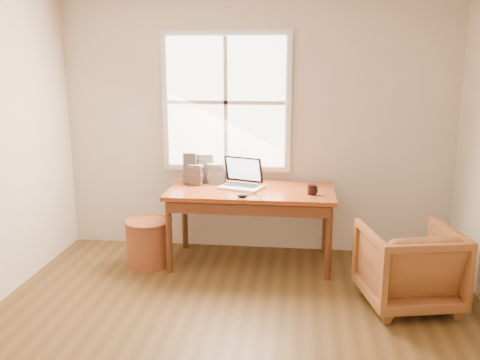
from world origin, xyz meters
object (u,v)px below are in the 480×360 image
object	(u,v)px
laptop	(241,171)
cd_stack_a	(206,168)
wicker_stool	(149,243)
armchair	(409,266)
desk	(251,191)
coffee_mug	(312,190)

from	to	relation	value
laptop	cd_stack_a	world-z (taller)	laptop
laptop	cd_stack_a	distance (m)	0.47
wicker_stool	laptop	world-z (taller)	laptop
armchair	cd_stack_a	xyz separation A→B (m)	(-1.86, 1.07, 0.55)
laptop	cd_stack_a	size ratio (longest dim) A/B	1.65
desk	cd_stack_a	xyz separation A→B (m)	(-0.49, 0.29, 0.16)
armchair	cd_stack_a	bearing A→B (deg)	-42.34
cd_stack_a	armchair	bearing A→B (deg)	-29.79
laptop	coffee_mug	bearing A→B (deg)	5.43
armchair	cd_stack_a	world-z (taller)	cd_stack_a
laptop	desk	bearing A→B (deg)	0.71
coffee_mug	cd_stack_a	bearing A→B (deg)	162.95
wicker_stool	coffee_mug	size ratio (longest dim) A/B	4.72
laptop	cd_stack_a	bearing A→B (deg)	165.49
desk	coffee_mug	world-z (taller)	coffee_mug
desk	cd_stack_a	bearing A→B (deg)	149.37
coffee_mug	armchair	bearing A→B (deg)	-34.84
armchair	coffee_mug	bearing A→B (deg)	-51.80
coffee_mug	wicker_stool	bearing A→B (deg)	-174.44
wicker_stool	coffee_mug	world-z (taller)	coffee_mug
desk	laptop	xyz separation A→B (m)	(-0.10, 0.03, 0.19)
coffee_mug	desk	bearing A→B (deg)	171.81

